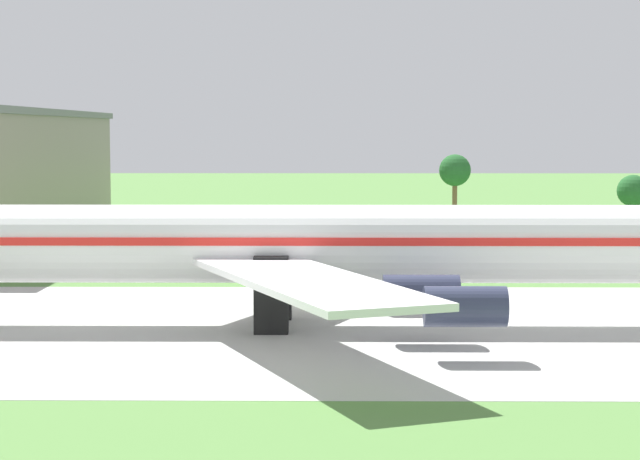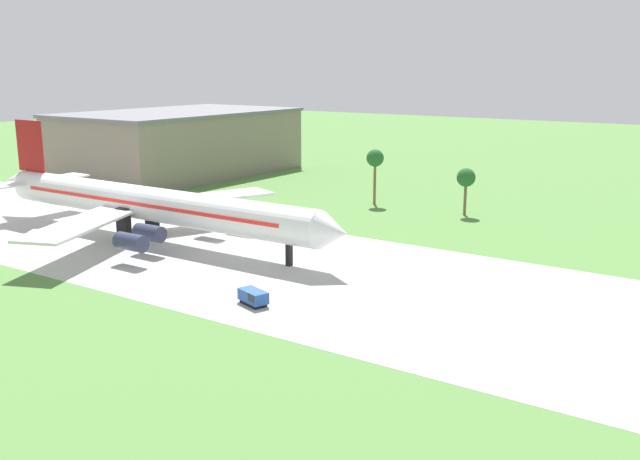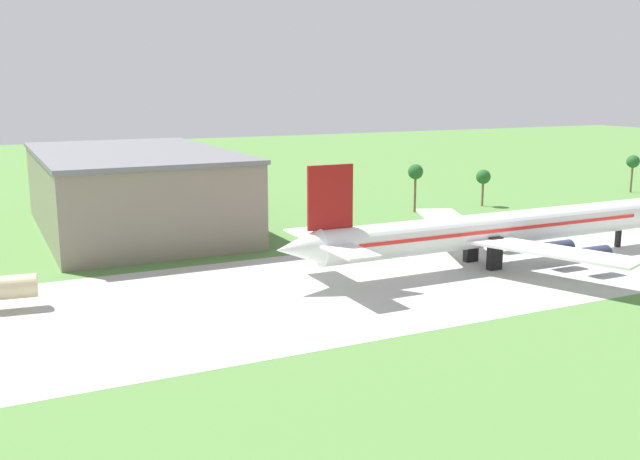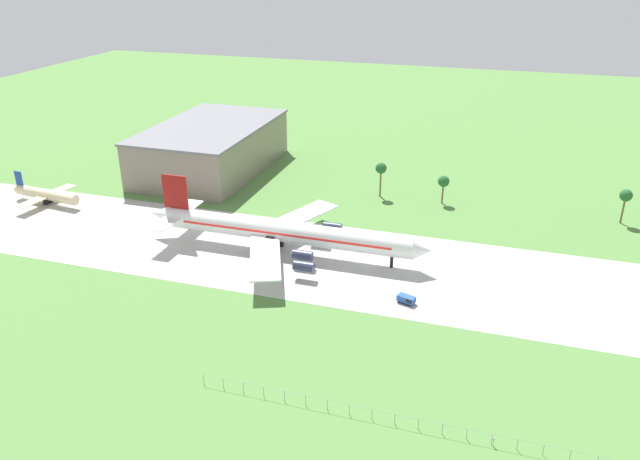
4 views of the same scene
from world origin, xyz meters
name	(u,v)px [view 2 (image 2 of 4)]	position (x,y,z in m)	size (l,w,h in m)	color
ground_plane	(382,287)	(0.00, 0.00, 0.00)	(600.00, 600.00, 0.00)	#517F3D
taxiway_strip	(382,287)	(0.00, 0.00, 0.01)	(320.00, 44.00, 0.02)	#B2B2AD
jet_airliner	(146,204)	(-45.54, 1.19, 5.95)	(78.87, 52.55, 18.37)	white
baggage_tug	(254,297)	(-9.10, -15.11, 1.01)	(4.45, 3.14, 1.82)	black
terminal_building	(180,143)	(-93.72, 57.12, 8.32)	(36.72, 61.20, 16.61)	slate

